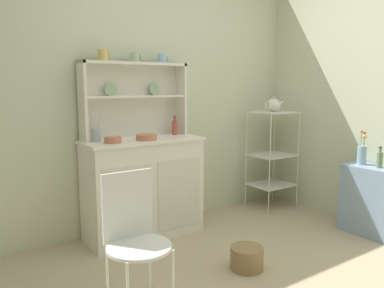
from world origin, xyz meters
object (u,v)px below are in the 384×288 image
at_px(hutch_cabinet, 143,186).
at_px(bowl_mixing_large, 113,140).
at_px(side_shelf_blue, 371,200).
at_px(oil_bottle, 380,159).
at_px(bakers_rack, 272,150).
at_px(utensil_jar, 96,134).
at_px(floor_basket, 247,258).
at_px(cup_gold_0, 103,55).
at_px(wire_chair, 134,232).
at_px(hutch_shelf_unit, 133,94).
at_px(jam_bottle, 175,127).
at_px(porcelain_teapot, 274,105).
at_px(flower_vase, 362,153).

relative_size(hutch_cabinet, bowl_mixing_large, 7.46).
relative_size(side_shelf_blue, oil_bottle, 3.34).
xyz_separation_m(bakers_rack, utensil_jar, (-1.92, 0.14, 0.29)).
height_order(floor_basket, cup_gold_0, cup_gold_0).
height_order(bakers_rack, wire_chair, bakers_rack).
distance_m(hutch_cabinet, cup_gold_0, 1.17).
bearing_deg(hutch_shelf_unit, bowl_mixing_large, -142.08).
distance_m(jam_bottle, utensil_jar, 0.77).
bearing_deg(oil_bottle, wire_chair, 177.90).
distance_m(jam_bottle, porcelain_teapot, 1.17).
bearing_deg(wire_chair, hutch_shelf_unit, 44.89).
bearing_deg(jam_bottle, utensil_jar, -179.40).
bearing_deg(hutch_cabinet, porcelain_teapot, -2.31).
relative_size(wire_chair, jam_bottle, 4.81).
xyz_separation_m(porcelain_teapot, oil_bottle, (0.16, -1.11, -0.43)).
bearing_deg(jam_bottle, cup_gold_0, 176.91).
distance_m(hutch_shelf_unit, utensil_jar, 0.51).
distance_m(hutch_shelf_unit, floor_basket, 1.68).
xyz_separation_m(jam_bottle, flower_vase, (1.31, -1.09, -0.22)).
xyz_separation_m(bakers_rack, jam_bottle, (-1.15, 0.15, 0.30)).
xyz_separation_m(wire_chair, utensil_jar, (0.23, 1.17, 0.41)).
bearing_deg(hutch_cabinet, flower_vase, -30.66).
xyz_separation_m(bakers_rack, bowl_mixing_large, (-1.84, -0.01, 0.26)).
distance_m(wire_chair, bowl_mixing_large, 1.13).
bearing_deg(bowl_mixing_large, hutch_cabinet, 13.58).
height_order(wire_chair, floor_basket, wire_chair).
bearing_deg(side_shelf_blue, floor_basket, 174.90).
bearing_deg(hutch_shelf_unit, bakers_rack, -8.35).
height_order(floor_basket, jam_bottle, jam_bottle).
height_order(bowl_mixing_large, oil_bottle, bowl_mixing_large).
relative_size(side_shelf_blue, flower_vase, 1.95).
height_order(utensil_jar, oil_bottle, utensil_jar).
bearing_deg(bakers_rack, hutch_shelf_unit, 171.65).
bearing_deg(utensil_jar, bowl_mixing_large, -61.91).
bearing_deg(bowl_mixing_large, hutch_shelf_unit, 37.92).
xyz_separation_m(wire_chair, floor_basket, (0.93, 0.09, -0.44)).
bearing_deg(oil_bottle, jam_bottle, 136.18).
bearing_deg(bakers_rack, oil_bottle, -81.63).
bearing_deg(jam_bottle, hutch_cabinet, -167.34).
distance_m(floor_basket, jam_bottle, 1.39).
xyz_separation_m(bakers_rack, porcelain_teapot, (-0.00, -0.00, 0.48)).
height_order(hutch_cabinet, bowl_mixing_large, bowl_mixing_large).
bearing_deg(hutch_cabinet, utensil_jar, 168.49).
xyz_separation_m(utensil_jar, flower_vase, (2.08, -1.08, -0.21)).
distance_m(hutch_cabinet, flower_vase, 1.99).
height_order(cup_gold_0, jam_bottle, cup_gold_0).
xyz_separation_m(bowl_mixing_large, oil_bottle, (2.00, -1.10, -0.20)).
bearing_deg(floor_basket, flower_vase, -0.15).
distance_m(cup_gold_0, oil_bottle, 2.52).
distance_m(side_shelf_blue, flower_vase, 0.43).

